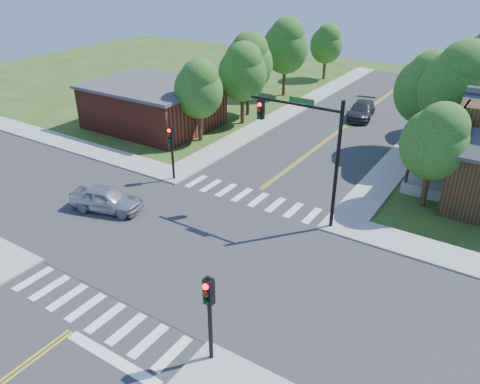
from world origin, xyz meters
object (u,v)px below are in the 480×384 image
Objects in this scene: signal_pole_nw at (171,143)px; car_silver at (106,199)px; signal_pole_se at (209,305)px; signal_mast_ne at (308,139)px; car_dgrey at (361,111)px.

signal_pole_nw reaches higher than car_silver.
car_silver is at bearing 153.38° from signal_pole_se.
signal_pole_nw is at bearing -22.76° from car_silver.
signal_pole_se is (1.69, -11.21, -2.19)m from signal_mast_ne.
car_dgrey is (-3.61, 19.43, -4.13)m from signal_mast_ne.
signal_pole_nw is (-9.51, -0.01, -2.19)m from signal_mast_ne.
signal_pole_nw reaches higher than car_dgrey.
signal_mast_ne is 11.55m from signal_pole_se.
signal_pole_se is 31.15m from car_dgrey.
signal_mast_ne is 1.89× the size of signal_pole_nw.
signal_pole_se reaches higher than car_dgrey.
signal_mast_ne is 20.18m from car_dgrey.
signal_mast_ne is 1.37× the size of car_dgrey.
signal_mast_ne is 9.76m from signal_pole_nw.
signal_pole_se is 0.72× the size of car_dgrey.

